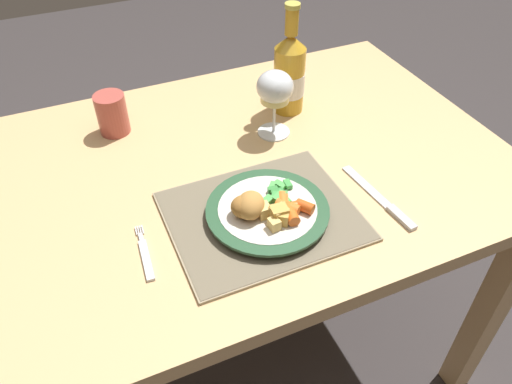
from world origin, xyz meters
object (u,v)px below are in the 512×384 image
Objects in this scene: dining_table at (250,197)px; table_knife at (384,202)px; dinner_plate at (267,211)px; bottle at (289,73)px; drinking_cup at (112,113)px; wine_glass at (275,90)px; fork at (145,256)px.

table_knife reaches higher than dining_table.
bottle reaches higher than dinner_plate.
dining_table is at bearing 77.54° from dinner_plate.
drinking_cup is (-0.41, 0.07, -0.05)m from bottle.
dinner_plate is 0.40m from bottle.
bottle is at bearing 57.96° from dinner_plate.
wine_glass is (0.09, 0.08, 0.22)m from dining_table.
dining_table is 0.35m from fork.
fork is at bearing -147.20° from dining_table.
wine_glass is at bearing -24.58° from drinking_cup.
fork is 1.42× the size of drinking_cup.
table_knife is at bearing -13.49° from dinner_plate.
wine_glass is at bearing 107.58° from table_knife.
dining_table is 8.32× the size of fork.
dinner_plate is 0.45m from drinking_cup.
fork is (-0.24, -0.00, -0.01)m from dinner_plate.
wine_glass is at bearing 34.49° from fork.
dining_table is 4.80× the size of dinner_plate.
dinner_plate is (-0.04, -0.18, 0.12)m from dining_table.
dining_table is 7.15× the size of wine_glass.
drinking_cup is at bearing 85.42° from fork.
drinking_cup is at bearing 116.95° from dinner_plate.
drinking_cup is at bearing 136.84° from dining_table.
drinking_cup is (-0.24, 0.23, 0.16)m from dining_table.
dining_table is 11.79× the size of drinking_cup.
fork is at bearing -143.16° from bottle.
dinner_plate is at bearing 0.78° from fork.
wine_glass reaches higher than dining_table.
wine_glass is 0.60× the size of bottle.
table_knife is 0.34m from wine_glass.
dining_table is at bearing 129.41° from table_knife.
dinner_plate is at bearing 166.51° from table_knife.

